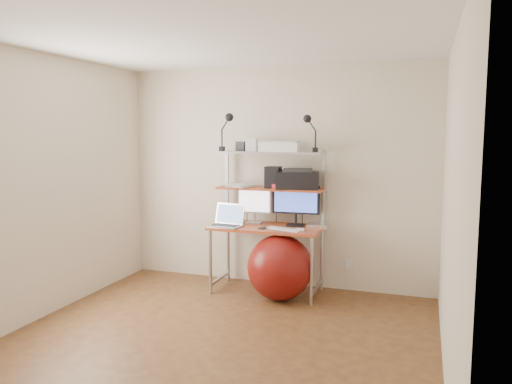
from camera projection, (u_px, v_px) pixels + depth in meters
room at (213, 196)px, 4.03m from camera, size 3.60×3.60×3.60m
computer_desk at (268, 206)px, 5.48m from camera, size 1.20×0.60×1.57m
wall_outlet at (349, 264)px, 5.55m from camera, size 0.08×0.01×0.12m
monitor_silver at (255, 203)px, 5.62m from camera, size 0.39×0.15×0.43m
monitor_black at (296, 202)px, 5.45m from camera, size 0.53×0.16×0.52m
laptop at (228, 221)px, 5.45m from camera, size 0.38×0.33×0.30m
keyboard at (284, 229)px, 5.25m from camera, size 0.41×0.22×0.01m
mouse at (300, 230)px, 5.18m from camera, size 0.09×0.06×0.02m
mac_mini at (318, 225)px, 5.38m from camera, size 0.24×0.24×0.04m
phone at (263, 228)px, 5.31m from camera, size 0.09×0.13×0.01m
printer at (298, 179)px, 5.41m from camera, size 0.51×0.39×0.22m
nas_cube at (273, 177)px, 5.48m from camera, size 0.16×0.16×0.24m
red_box at (282, 186)px, 5.41m from camera, size 0.20×0.15×0.05m
scanner at (282, 147)px, 5.40m from camera, size 0.46×0.32×0.11m
box_white at (252, 145)px, 5.54m from camera, size 0.12×0.11×0.14m
box_grey at (242, 146)px, 5.60m from camera, size 0.12×0.12×0.11m
clip_lamp_left at (228, 123)px, 5.49m from camera, size 0.17×0.09×0.42m
clip_lamp_right at (309, 125)px, 5.26m from camera, size 0.16×0.09×0.39m
exercise_ball at (280, 267)px, 5.25m from camera, size 0.69×0.69×0.69m
paper_stack at (238, 185)px, 5.64m from camera, size 0.39×0.39×0.02m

